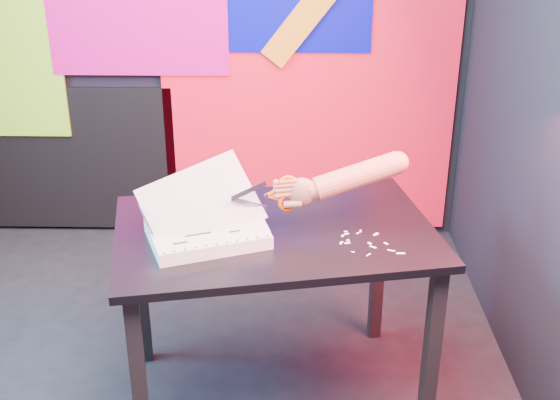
{
  "coord_description": "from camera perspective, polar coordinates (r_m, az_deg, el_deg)",
  "views": [
    {
      "loc": [
        0.58,
        -2.25,
        1.89
      ],
      "look_at": [
        0.53,
        0.0,
        0.87
      ],
      "focal_mm": 45.0,
      "sensor_mm": 36.0,
      "label": 1
    }
  ],
  "objects": [
    {
      "name": "paper_clippings",
      "position": [
        2.46,
        7.02,
        -3.43
      ],
      "size": [
        0.22,
        0.2,
        0.0
      ],
      "color": "white",
      "rests_on": "work_table"
    },
    {
      "name": "printout_stack",
      "position": [
        2.46,
        -5.96,
        -2.62
      ],
      "size": [
        0.49,
        0.41,
        0.3
      ],
      "rotation": [
        0.0,
        0.0,
        0.37
      ],
      "color": "silver",
      "rests_on": "work_table"
    },
    {
      "name": "hand_forearm",
      "position": [
        2.52,
        5.53,
        1.77
      ],
      "size": [
        0.48,
        0.17,
        0.17
      ],
      "rotation": [
        0.0,
        0.0,
        0.26
      ],
      "color": "#89664A",
      "rests_on": "work_table"
    },
    {
      "name": "scissors",
      "position": [
        2.47,
        0.24,
        0.51
      ],
      "size": [
        0.23,
        0.07,
        0.14
      ],
      "rotation": [
        0.0,
        0.0,
        0.26
      ],
      "color": "#B0B5D5",
      "rests_on": "printout_stack"
    },
    {
      "name": "backdrop",
      "position": [
        3.86,
        -6.57,
        10.17
      ],
      "size": [
        2.88,
        0.05,
        2.08
      ],
      "color": "red",
      "rests_on": "ground"
    },
    {
      "name": "room",
      "position": [
        2.38,
        -13.02,
        10.66
      ],
      "size": [
        3.01,
        3.01,
        2.71
      ],
      "color": "black",
      "rests_on": "ground"
    },
    {
      "name": "work_table",
      "position": [
        2.59,
        -0.43,
        -4.18
      ],
      "size": [
        1.27,
        0.97,
        0.75
      ],
      "rotation": [
        0.0,
        0.0,
        0.19
      ],
      "color": "#262626",
      "rests_on": "ground"
    }
  ]
}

